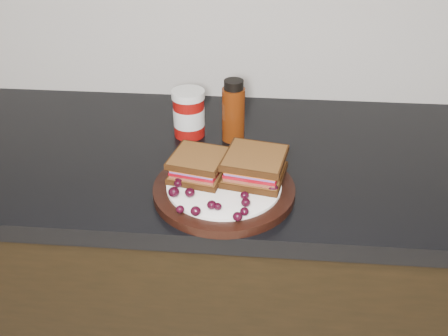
# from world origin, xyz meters

# --- Properties ---
(base_cabinets) EXTENTS (3.96, 0.58, 0.86)m
(base_cabinets) POSITION_xyz_m (0.00, 1.70, 0.43)
(base_cabinets) COLOR black
(base_cabinets) RESTS_ON ground_plane
(countertop) EXTENTS (3.98, 0.60, 0.04)m
(countertop) POSITION_xyz_m (0.00, 1.70, 0.88)
(countertop) COLOR black
(countertop) RESTS_ON base_cabinets
(plate) EXTENTS (0.28, 0.28, 0.02)m
(plate) POSITION_xyz_m (-0.04, 1.53, 0.91)
(plate) COLOR black
(plate) RESTS_ON countertop
(sandwich_left) EXTENTS (0.12, 0.12, 0.05)m
(sandwich_left) POSITION_xyz_m (-0.09, 1.56, 0.95)
(sandwich_left) COLOR brown
(sandwich_left) RESTS_ON plate
(sandwich_right) EXTENTS (0.14, 0.14, 0.05)m
(sandwich_right) POSITION_xyz_m (0.02, 1.56, 0.95)
(sandwich_right) COLOR brown
(sandwich_right) RESTS_ON plate
(grape_0) EXTENTS (0.02, 0.02, 0.02)m
(grape_0) POSITION_xyz_m (-0.13, 1.48, 0.93)
(grape_0) COLOR black
(grape_0) RESTS_ON plate
(grape_1) EXTENTS (0.02, 0.02, 0.02)m
(grape_1) POSITION_xyz_m (-0.10, 1.49, 0.93)
(grape_1) COLOR black
(grape_1) RESTS_ON plate
(grape_2) EXTENTS (0.02, 0.02, 0.01)m
(grape_2) POSITION_xyz_m (-0.11, 1.44, 0.93)
(grape_2) COLOR black
(grape_2) RESTS_ON plate
(grape_3) EXTENTS (0.02, 0.02, 0.02)m
(grape_3) POSITION_xyz_m (-0.08, 1.43, 0.93)
(grape_3) COLOR black
(grape_3) RESTS_ON plate
(grape_4) EXTENTS (0.02, 0.02, 0.02)m
(grape_4) POSITION_xyz_m (-0.05, 1.45, 0.93)
(grape_4) COLOR black
(grape_4) RESTS_ON plate
(grape_5) EXTENTS (0.02, 0.02, 0.01)m
(grape_5) POSITION_xyz_m (-0.04, 1.45, 0.93)
(grape_5) COLOR black
(grape_5) RESTS_ON plate
(grape_6) EXTENTS (0.02, 0.02, 0.02)m
(grape_6) POSITION_xyz_m (-0.00, 1.42, 0.93)
(grape_6) COLOR black
(grape_6) RESTS_ON plate
(grape_7) EXTENTS (0.02, 0.02, 0.02)m
(grape_7) POSITION_xyz_m (0.01, 1.44, 0.93)
(grape_7) COLOR black
(grape_7) RESTS_ON plate
(grape_8) EXTENTS (0.02, 0.02, 0.02)m
(grape_8) POSITION_xyz_m (0.01, 1.46, 0.93)
(grape_8) COLOR black
(grape_8) RESTS_ON plate
(grape_9) EXTENTS (0.02, 0.02, 0.02)m
(grape_9) POSITION_xyz_m (0.00, 1.49, 0.93)
(grape_9) COLOR black
(grape_9) RESTS_ON plate
(grape_10) EXTENTS (0.02, 0.02, 0.02)m
(grape_10) POSITION_xyz_m (0.06, 1.51, 0.93)
(grape_10) COLOR black
(grape_10) RESTS_ON plate
(grape_11) EXTENTS (0.02, 0.02, 0.01)m
(grape_11) POSITION_xyz_m (0.04, 1.51, 0.93)
(grape_11) COLOR black
(grape_11) RESTS_ON plate
(grape_12) EXTENTS (0.02, 0.02, 0.02)m
(grape_12) POSITION_xyz_m (0.05, 1.53, 0.93)
(grape_12) COLOR black
(grape_12) RESTS_ON plate
(grape_13) EXTENTS (0.02, 0.02, 0.02)m
(grape_13) POSITION_xyz_m (0.05, 1.57, 0.93)
(grape_13) COLOR black
(grape_13) RESTS_ON plate
(grape_14) EXTENTS (0.02, 0.02, 0.02)m
(grape_14) POSITION_xyz_m (0.01, 1.59, 0.93)
(grape_14) COLOR black
(grape_14) RESTS_ON plate
(grape_15) EXTENTS (0.02, 0.02, 0.02)m
(grape_15) POSITION_xyz_m (-0.07, 1.58, 0.93)
(grape_15) COLOR black
(grape_15) RESTS_ON plate
(grape_16) EXTENTS (0.02, 0.02, 0.02)m
(grape_16) POSITION_xyz_m (-0.11, 1.58, 0.93)
(grape_16) COLOR black
(grape_16) RESTS_ON plate
(grape_17) EXTENTS (0.02, 0.02, 0.02)m
(grape_17) POSITION_xyz_m (-0.10, 1.57, 0.93)
(grape_17) COLOR black
(grape_17) RESTS_ON plate
(grape_18) EXTENTS (0.02, 0.02, 0.02)m
(grape_18) POSITION_xyz_m (-0.13, 1.52, 0.93)
(grape_18) COLOR black
(grape_18) RESTS_ON plate
(grape_19) EXTENTS (0.02, 0.02, 0.02)m
(grape_19) POSITION_xyz_m (-0.13, 1.52, 0.93)
(grape_19) COLOR black
(grape_19) RESTS_ON plate
(grape_20) EXTENTS (0.02, 0.02, 0.02)m
(grape_20) POSITION_xyz_m (-0.09, 1.56, 0.93)
(grape_20) COLOR black
(grape_20) RESTS_ON plate
(grape_21) EXTENTS (0.02, 0.02, 0.01)m
(grape_21) POSITION_xyz_m (-0.09, 1.55, 0.93)
(grape_21) COLOR black
(grape_21) RESTS_ON plate
(grape_22) EXTENTS (0.02, 0.02, 0.02)m
(grape_22) POSITION_xyz_m (-0.11, 1.53, 0.93)
(grape_22) COLOR black
(grape_22) RESTS_ON plate
(condiment_jar) EXTENTS (0.09, 0.09, 0.11)m
(condiment_jar) POSITION_xyz_m (-0.14, 1.77, 0.96)
(condiment_jar) COLOR maroon
(condiment_jar) RESTS_ON countertop
(oil_bottle) EXTENTS (0.06, 0.06, 0.15)m
(oil_bottle) POSITION_xyz_m (-0.04, 1.76, 0.97)
(oil_bottle) COLOR #552008
(oil_bottle) RESTS_ON countertop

